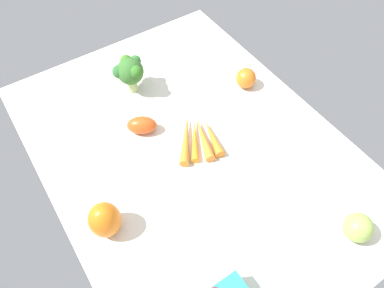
{
  "coord_description": "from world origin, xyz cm",
  "views": [
    {
      "loc": [
        -48.44,
        32.11,
        83.15
      ],
      "look_at": [
        0.0,
        0.0,
        4.0
      ],
      "focal_mm": 34.19,
      "sensor_mm": 36.0,
      "label": 1
    }
  ],
  "objects_px": {
    "heirloom_tomato_orange": "(246,78)",
    "heirloom_tomato_green": "(358,228)",
    "bell_pepper_orange": "(105,220)",
    "roma_tomato": "(142,125)",
    "carrot_bunch": "(198,138)",
    "broccoli_head": "(130,70)"
  },
  "relations": [
    {
      "from": "carrot_bunch",
      "to": "heirloom_tomato_orange",
      "type": "height_order",
      "value": "heirloom_tomato_orange"
    },
    {
      "from": "roma_tomato",
      "to": "broccoli_head",
      "type": "distance_m",
      "value": 0.18
    },
    {
      "from": "heirloom_tomato_orange",
      "to": "heirloom_tomato_green",
      "type": "relative_size",
      "value": 0.92
    },
    {
      "from": "heirloom_tomato_green",
      "to": "roma_tomato",
      "type": "distance_m",
      "value": 0.6
    },
    {
      "from": "carrot_bunch",
      "to": "heirloom_tomato_green",
      "type": "relative_size",
      "value": 2.62
    },
    {
      "from": "carrot_bunch",
      "to": "heirloom_tomato_orange",
      "type": "bearing_deg",
      "value": -67.99
    },
    {
      "from": "heirloom_tomato_green",
      "to": "heirloom_tomato_orange",
      "type": "bearing_deg",
      "value": -10.06
    },
    {
      "from": "heirloom_tomato_green",
      "to": "roma_tomato",
      "type": "bearing_deg",
      "value": 25.77
    },
    {
      "from": "heirloom_tomato_orange",
      "to": "roma_tomato",
      "type": "relative_size",
      "value": 0.75
    },
    {
      "from": "heirloom_tomato_orange",
      "to": "bell_pepper_orange",
      "type": "distance_m",
      "value": 0.6
    },
    {
      "from": "heirloom_tomato_orange",
      "to": "roma_tomato",
      "type": "height_order",
      "value": "heirloom_tomato_orange"
    },
    {
      "from": "broccoli_head",
      "to": "bell_pepper_orange",
      "type": "xyz_separation_m",
      "value": [
        -0.37,
        0.27,
        -0.03
      ]
    },
    {
      "from": "heirloom_tomato_green",
      "to": "broccoli_head",
      "type": "xyz_separation_m",
      "value": [
        0.7,
        0.21,
        0.04
      ]
    },
    {
      "from": "heirloom_tomato_orange",
      "to": "bell_pepper_orange",
      "type": "height_order",
      "value": "bell_pepper_orange"
    },
    {
      "from": "heirloom_tomato_orange",
      "to": "broccoli_head",
      "type": "relative_size",
      "value": 0.53
    },
    {
      "from": "heirloom_tomato_orange",
      "to": "heirloom_tomato_green",
      "type": "height_order",
      "value": "heirloom_tomato_green"
    },
    {
      "from": "heirloom_tomato_orange",
      "to": "broccoli_head",
      "type": "bearing_deg",
      "value": 59.06
    },
    {
      "from": "bell_pepper_orange",
      "to": "heirloom_tomato_green",
      "type": "bearing_deg",
      "value": -124.79
    },
    {
      "from": "heirloom_tomato_orange",
      "to": "heirloom_tomato_green",
      "type": "distance_m",
      "value": 0.53
    },
    {
      "from": "heirloom_tomato_green",
      "to": "bell_pepper_orange",
      "type": "height_order",
      "value": "bell_pepper_orange"
    },
    {
      "from": "broccoli_head",
      "to": "bell_pepper_orange",
      "type": "bearing_deg",
      "value": 144.72
    },
    {
      "from": "roma_tomato",
      "to": "heirloom_tomato_green",
      "type": "bearing_deg",
      "value": -31.96
    }
  ]
}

